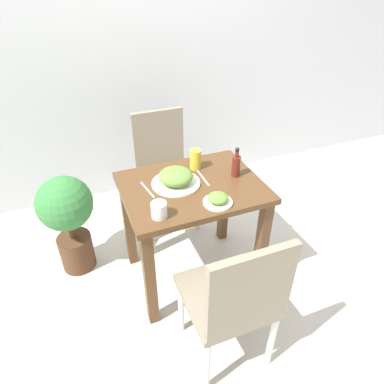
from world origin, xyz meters
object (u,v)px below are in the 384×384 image
food_plate (176,178)px  sauce_bottle (236,165)px  chair_near (235,298)px  potted_plant_left (68,215)px  side_plate (218,199)px  drink_cup (159,210)px  chair_far (164,163)px  juice_glass (195,159)px

food_plate → sauce_bottle: (0.36, -0.05, 0.03)m
food_plate → sauce_bottle: sauce_bottle is taller
chair_near → sauce_bottle: bearing=-116.4°
chair_near → potted_plant_left: size_ratio=1.24×
food_plate → side_plate: bearing=-60.9°
potted_plant_left → food_plate: bearing=-26.9°
side_plate → drink_cup: drink_cup is taller
chair_near → food_plate: size_ratio=3.15×
chair_near → food_plate: chair_near is taller
chair_far → juice_glass: (0.06, -0.51, 0.29)m
chair_near → drink_cup: 0.56m
chair_far → food_plate: bearing=-100.5°
food_plate → juice_glass: juice_glass is taller
drink_cup → sauce_bottle: bearing=21.0°
side_plate → chair_far: bearing=91.6°
chair_far → potted_plant_left: 0.82m
food_plate → sauce_bottle: bearing=-7.4°
food_plate → side_plate: 0.30m
chair_far → chair_near: bearing=-93.3°
chair_far → food_plate: (-0.12, -0.64, 0.27)m
food_plate → drink_cup: bearing=-124.9°
side_plate → potted_plant_left: side_plate is taller
drink_cup → chair_near: bearing=-63.1°
side_plate → juice_glass: (0.03, 0.39, 0.04)m
food_plate → potted_plant_left: food_plate is taller
potted_plant_left → juice_glass: bearing=-13.3°
chair_near → side_plate: 0.51m
chair_far → side_plate: size_ratio=5.62×
chair_near → juice_glass: size_ratio=7.17×
juice_glass → sauce_bottle: size_ratio=0.66×
chair_far → juice_glass: size_ratio=7.17×
sauce_bottle → potted_plant_left: size_ratio=0.26×
chair_near → juice_glass: 0.88m
food_plate → juice_glass: (0.17, 0.13, 0.02)m
sauce_bottle → chair_near: bearing=-116.4°
juice_glass → potted_plant_left: (-0.81, 0.19, -0.35)m
potted_plant_left → drink_cup: bearing=-51.7°
chair_near → chair_far: same height
juice_glass → chair_near: bearing=-99.1°
food_plate → juice_glass: bearing=36.7°
chair_far → drink_cup: size_ratio=10.51×
chair_far → juice_glass: bearing=-83.9°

